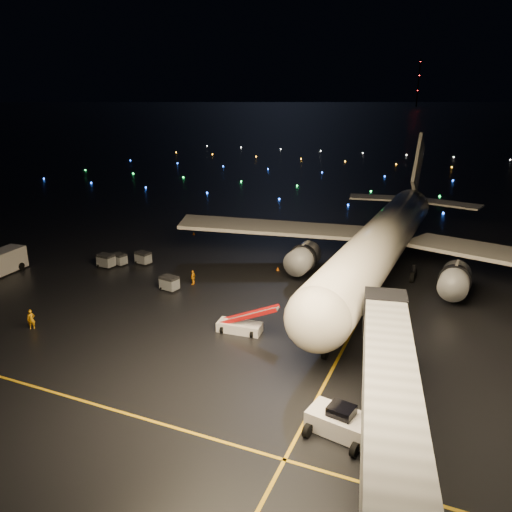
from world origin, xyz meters
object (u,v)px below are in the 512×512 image
(pushback_tug, at_px, (341,420))
(baggage_cart_3, at_px, (119,259))
(baggage_cart_2, at_px, (106,261))
(baggage_cart_0, at_px, (169,283))
(service_truck, at_px, (1,262))
(crew_a, at_px, (31,319))
(crew_c, at_px, (193,277))
(baggage_cart_1, at_px, (143,258))
(belt_loader, at_px, (240,317))
(airliner, at_px, (388,212))

(pushback_tug, height_order, baggage_cart_3, pushback_tug)
(baggage_cart_2, xyz_separation_m, baggage_cart_3, (0.98, 1.42, -0.11))
(baggage_cart_0, bearing_deg, service_truck, -161.27)
(baggage_cart_2, bearing_deg, crew_a, -67.62)
(pushback_tug, height_order, crew_c, pushback_tug)
(crew_c, xyz_separation_m, baggage_cart_3, (-12.26, 2.27, -0.10))
(baggage_cart_1, height_order, baggage_cart_3, baggage_cart_1)
(pushback_tug, xyz_separation_m, baggage_cart_3, (-34.57, 21.77, -0.27))
(crew_c, bearing_deg, baggage_cart_3, -106.38)
(belt_loader, height_order, crew_c, belt_loader)
(pushback_tug, height_order, belt_loader, belt_loader)
(airliner, bearing_deg, crew_c, -144.37)
(service_truck, xyz_separation_m, baggage_cart_0, (22.01, 3.44, -0.62))
(service_truck, bearing_deg, pushback_tug, -19.85)
(baggage_cart_3, bearing_deg, pushback_tug, -19.95)
(pushback_tug, bearing_deg, service_truck, 174.24)
(pushback_tug, distance_m, baggage_cart_0, 29.24)
(baggage_cart_2, bearing_deg, baggage_cart_3, 61.66)
(belt_loader, relative_size, baggage_cart_1, 3.21)
(baggage_cart_0, relative_size, baggage_cart_1, 1.03)
(crew_c, bearing_deg, service_truck, -81.47)
(belt_loader, bearing_deg, pushback_tug, -45.79)
(pushback_tug, relative_size, crew_a, 2.24)
(belt_loader, relative_size, service_truck, 0.77)
(baggage_cart_0, bearing_deg, baggage_cart_2, 173.27)
(airliner, distance_m, baggage_cart_1, 31.53)
(crew_c, height_order, baggage_cart_2, baggage_cart_2)
(crew_c, bearing_deg, baggage_cart_1, -117.42)
(crew_a, height_order, crew_c, crew_a)
(pushback_tug, bearing_deg, airliner, 105.08)
(baggage_cart_0, bearing_deg, airliner, 45.97)
(service_truck, relative_size, crew_c, 4.59)
(pushback_tug, xyz_separation_m, crew_a, (-30.68, 3.53, -0.06))
(baggage_cart_0, height_order, baggage_cart_3, baggage_cart_0)
(crew_c, bearing_deg, airliner, 117.35)
(crew_c, bearing_deg, crew_a, -33.55)
(service_truck, bearing_deg, crew_c, 10.88)
(crew_a, bearing_deg, baggage_cart_2, 65.62)
(airliner, xyz_separation_m, service_truck, (-43.32, -18.99, -6.23))
(airliner, relative_size, belt_loader, 8.92)
(belt_loader, relative_size, baggage_cart_0, 3.11)
(service_truck, bearing_deg, baggage_cart_0, 5.35)
(crew_c, relative_size, baggage_cart_3, 0.96)
(belt_loader, relative_size, crew_a, 3.16)
(crew_c, bearing_deg, baggage_cart_0, -36.82)
(pushback_tug, distance_m, baggage_cart_2, 40.96)
(baggage_cart_1, distance_m, baggage_cart_2, 4.65)
(airliner, height_order, crew_c, airliner)
(crew_c, xyz_separation_m, baggage_cart_0, (-1.57, -2.62, -0.03))
(service_truck, xyz_separation_m, baggage_cart_2, (10.34, 6.91, -0.58))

